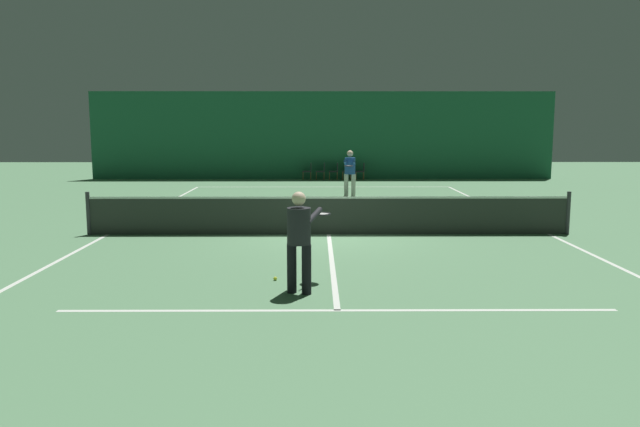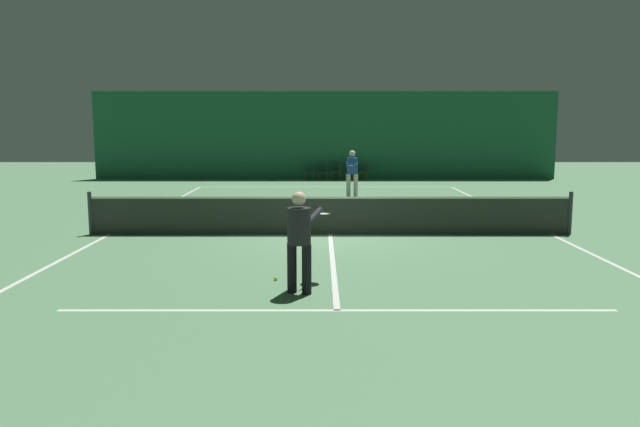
# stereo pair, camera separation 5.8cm
# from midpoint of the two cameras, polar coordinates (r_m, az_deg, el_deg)

# --- Properties ---
(ground_plane) EXTENTS (60.00, 60.00, 0.00)m
(ground_plane) POSITION_cam_midpoint_polar(r_m,az_deg,el_deg) (15.52, 0.96, -1.93)
(ground_plane) COLOR #56845B
(backdrop_curtain) EXTENTS (23.00, 0.12, 4.33)m
(backdrop_curtain) POSITION_cam_midpoint_polar(r_m,az_deg,el_deg) (31.23, 0.44, 7.14)
(backdrop_curtain) COLOR #1E5B3D
(backdrop_curtain) RESTS_ON ground
(court_line_baseline_far) EXTENTS (11.00, 0.10, 0.00)m
(court_line_baseline_far) POSITION_cam_midpoint_polar(r_m,az_deg,el_deg) (27.31, 0.51, 2.45)
(court_line_baseline_far) COLOR silver
(court_line_baseline_far) RESTS_ON ground
(court_line_service_far) EXTENTS (8.25, 0.10, 0.00)m
(court_line_service_far) POSITION_cam_midpoint_polar(r_m,az_deg,el_deg) (21.85, 0.66, 1.01)
(court_line_service_far) COLOR silver
(court_line_service_far) RESTS_ON ground
(court_line_service_near) EXTENTS (8.25, 0.10, 0.00)m
(court_line_service_near) POSITION_cam_midpoint_polar(r_m,az_deg,el_deg) (9.29, 1.68, -8.85)
(court_line_service_near) COLOR silver
(court_line_service_near) RESTS_ON ground
(court_line_sideline_left) EXTENTS (0.10, 23.80, 0.00)m
(court_line_sideline_left) POSITION_cam_midpoint_polar(r_m,az_deg,el_deg) (16.37, -18.68, -1.83)
(court_line_sideline_left) COLOR silver
(court_line_sideline_left) RESTS_ON ground
(court_line_sideline_right) EXTENTS (0.10, 23.80, 0.00)m
(court_line_sideline_right) POSITION_cam_midpoint_polar(r_m,az_deg,el_deg) (16.56, 20.37, -1.80)
(court_line_sideline_right) COLOR silver
(court_line_sideline_right) RESTS_ON ground
(court_line_centre) EXTENTS (0.10, 12.80, 0.00)m
(court_line_centre) POSITION_cam_midpoint_polar(r_m,az_deg,el_deg) (15.52, 0.96, -1.92)
(court_line_centre) COLOR silver
(court_line_centre) RESTS_ON ground
(tennis_net) EXTENTS (12.00, 0.10, 1.07)m
(tennis_net) POSITION_cam_midpoint_polar(r_m,az_deg,el_deg) (15.44, 0.96, -0.06)
(tennis_net) COLOR #2D332D
(tennis_net) RESTS_ON ground
(player_near) EXTENTS (0.83, 1.38, 1.66)m
(player_near) POSITION_cam_midpoint_polar(r_m,az_deg,el_deg) (10.02, -1.74, -1.90)
(player_near) COLOR black
(player_near) RESTS_ON ground
(player_far) EXTENTS (0.50, 1.41, 1.75)m
(player_far) POSITION_cam_midpoint_polar(r_m,az_deg,el_deg) (23.57, 2.95, 4.01)
(player_far) COLOR beige
(player_far) RESTS_ON ground
(courtside_chair_0) EXTENTS (0.44, 0.44, 0.84)m
(courtside_chair_0) POSITION_cam_midpoint_polar(r_m,az_deg,el_deg) (30.76, -0.84, 3.99)
(courtside_chair_0) COLOR brown
(courtside_chair_0) RESTS_ON ground
(courtside_chair_1) EXTENTS (0.44, 0.44, 0.84)m
(courtside_chair_1) POSITION_cam_midpoint_polar(r_m,az_deg,el_deg) (30.76, 0.37, 3.99)
(courtside_chair_1) COLOR brown
(courtside_chair_1) RESTS_ON ground
(courtside_chair_2) EXTENTS (0.44, 0.44, 0.84)m
(courtside_chair_2) POSITION_cam_midpoint_polar(r_m,az_deg,el_deg) (30.77, 1.59, 3.99)
(courtside_chair_2) COLOR brown
(courtside_chair_2) RESTS_ON ground
(courtside_chair_3) EXTENTS (0.44, 0.44, 0.84)m
(courtside_chair_3) POSITION_cam_midpoint_polar(r_m,az_deg,el_deg) (30.80, 2.81, 3.99)
(courtside_chair_3) COLOR brown
(courtside_chair_3) RESTS_ON ground
(courtside_chair_4) EXTENTS (0.44, 0.44, 0.84)m
(courtside_chair_4) POSITION_cam_midpoint_polar(r_m,az_deg,el_deg) (30.84, 4.02, 3.98)
(courtside_chair_4) COLOR brown
(courtside_chair_4) RESTS_ON ground
(tennis_ball) EXTENTS (0.07, 0.07, 0.07)m
(tennis_ball) POSITION_cam_midpoint_polar(r_m,az_deg,el_deg) (11.03, -4.00, -5.94)
(tennis_ball) COLOR #D1DB33
(tennis_ball) RESTS_ON ground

